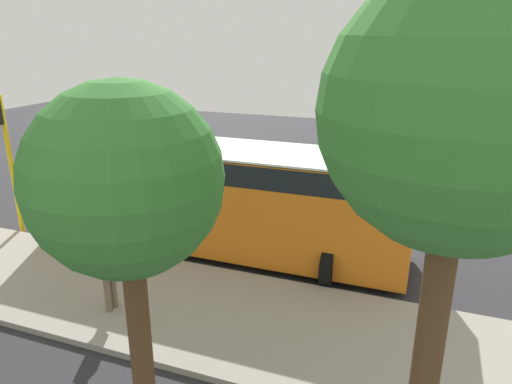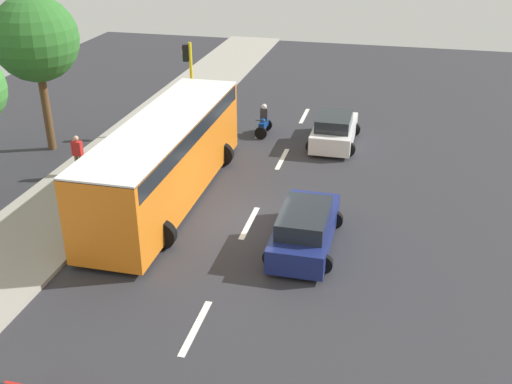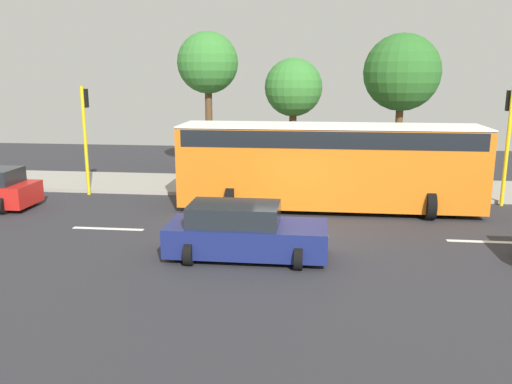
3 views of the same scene
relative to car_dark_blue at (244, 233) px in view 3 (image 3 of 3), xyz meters
The scene contains 13 objects.
ground_plane 2.58m from the car_dark_blue, 28.40° to the right, with size 40.00×60.00×0.10m, color #2D2D33.
sidewalk 9.27m from the car_dark_blue, ahead, with size 4.00×60.00×0.15m, color #9E998E.
lane_stripe_north 7.53m from the car_dark_blue, 73.18° to the right, with size 0.20×2.40×0.01m, color white.
lane_stripe_mid 2.56m from the car_dark_blue, 28.40° to the right, with size 0.20×2.40×0.01m, color white.
lane_stripe_south 5.34m from the car_dark_blue, 65.81° to the left, with size 0.20×2.40×0.01m, color white.
car_dark_blue is the anchor object (origin of this frame).
city_bus 6.26m from the car_dark_blue, 22.91° to the right, with size 3.20×11.00×3.16m.
pedestrian_near_signal 10.43m from the car_dark_blue, 18.53° to the right, with size 0.40×0.24×1.69m.
traffic_light_corner 10.56m from the car_dark_blue, 47.20° to the left, with size 0.49×0.24×4.50m.
traffic_light_midblock 11.70m from the car_dark_blue, 52.35° to the right, with size 0.49×0.24×4.50m.
street_tree_south 12.93m from the car_dark_blue, ahead, with size 2.82×2.82×5.73m.
street_tree_center 13.71m from the car_dark_blue, 15.71° to the left, with size 3.01×3.01×7.01m.
street_tree_north 14.65m from the car_dark_blue, 24.93° to the right, with size 3.68×3.68×6.88m.
Camera 3 is at (-16.03, -0.77, 5.04)m, focal length 37.10 mm.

